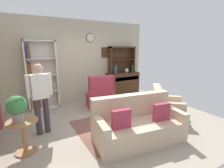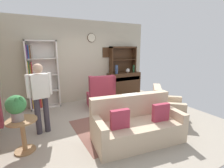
{
  "view_description": "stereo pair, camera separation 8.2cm",
  "coord_description": "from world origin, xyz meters",
  "px_view_note": "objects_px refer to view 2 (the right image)",
  "views": [
    {
      "loc": [
        -1.99,
        -3.41,
        1.88
      ],
      "look_at": [
        0.1,
        0.2,
        0.95
      ],
      "focal_mm": 26.23,
      "sensor_mm": 36.0,
      "label": 1
    },
    {
      "loc": [
        -1.91,
        -3.45,
        1.88
      ],
      "look_at": [
        0.1,
        0.2,
        0.95
      ],
      "focal_mm": 26.23,
      "sensor_mm": 36.0,
      "label": 2
    }
  ],
  "objects_px": {
    "vase_round": "(128,71)",
    "plant_stand": "(23,132)",
    "vase_tall": "(116,69)",
    "coffee_table": "(122,107)",
    "couch_floral": "(136,125)",
    "sideboard_hutch": "(123,56)",
    "person_reading": "(40,94)",
    "sideboard": "(124,83)",
    "potted_plant_large": "(16,106)",
    "bottle_wine": "(134,69)",
    "book_stack": "(123,103)",
    "armchair_floral": "(166,108)",
    "bookshelf": "(40,77)",
    "wingback_chair": "(101,96)"
  },
  "relations": [
    {
      "from": "vase_round",
      "to": "plant_stand",
      "type": "distance_m",
      "value": 4.3
    },
    {
      "from": "vase_tall",
      "to": "coffee_table",
      "type": "bearing_deg",
      "value": -115.89
    },
    {
      "from": "couch_floral",
      "to": "sideboard_hutch",
      "type": "bearing_deg",
      "value": 62.65
    },
    {
      "from": "sideboard_hutch",
      "to": "person_reading",
      "type": "bearing_deg",
      "value": -151.88
    },
    {
      "from": "plant_stand",
      "to": "vase_tall",
      "type": "bearing_deg",
      "value": 33.23
    },
    {
      "from": "couch_floral",
      "to": "sideboard",
      "type": "bearing_deg",
      "value": 61.75
    },
    {
      "from": "vase_tall",
      "to": "vase_round",
      "type": "relative_size",
      "value": 1.91
    },
    {
      "from": "vase_round",
      "to": "potted_plant_large",
      "type": "bearing_deg",
      "value": -150.67
    },
    {
      "from": "bottle_wine",
      "to": "vase_tall",
      "type": "bearing_deg",
      "value": 179.34
    },
    {
      "from": "book_stack",
      "to": "plant_stand",
      "type": "bearing_deg",
      "value": -173.02
    },
    {
      "from": "plant_stand",
      "to": "couch_floral",
      "type": "bearing_deg",
      "value": -18.05
    },
    {
      "from": "person_reading",
      "to": "coffee_table",
      "type": "bearing_deg",
      "value": -9.6
    },
    {
      "from": "armchair_floral",
      "to": "coffee_table",
      "type": "distance_m",
      "value": 1.17
    },
    {
      "from": "sideboard_hutch",
      "to": "armchair_floral",
      "type": "bearing_deg",
      "value": -94.82
    },
    {
      "from": "bookshelf",
      "to": "person_reading",
      "type": "bearing_deg",
      "value": -96.17
    },
    {
      "from": "vase_round",
      "to": "armchair_floral",
      "type": "bearing_deg",
      "value": -98.33
    },
    {
      "from": "sideboard",
      "to": "vase_round",
      "type": "distance_m",
      "value": 0.52
    },
    {
      "from": "bookshelf",
      "to": "couch_floral",
      "type": "height_order",
      "value": "bookshelf"
    },
    {
      "from": "potted_plant_large",
      "to": "coffee_table",
      "type": "relative_size",
      "value": 0.58
    },
    {
      "from": "wingback_chair",
      "to": "potted_plant_large",
      "type": "xyz_separation_m",
      "value": [
        -2.26,
        -1.39,
        0.51
      ]
    },
    {
      "from": "sideboard",
      "to": "couch_floral",
      "type": "relative_size",
      "value": 0.68
    },
    {
      "from": "plant_stand",
      "to": "potted_plant_large",
      "type": "bearing_deg",
      "value": -169.44
    },
    {
      "from": "sideboard",
      "to": "vase_tall",
      "type": "xyz_separation_m",
      "value": [
        -0.39,
        -0.08,
        0.57
      ]
    },
    {
      "from": "bottle_wine",
      "to": "couch_floral",
      "type": "relative_size",
      "value": 0.15
    },
    {
      "from": "wingback_chair",
      "to": "plant_stand",
      "type": "distance_m",
      "value": 2.61
    },
    {
      "from": "armchair_floral",
      "to": "sideboard",
      "type": "bearing_deg",
      "value": 84.97
    },
    {
      "from": "bottle_wine",
      "to": "sideboard",
      "type": "bearing_deg",
      "value": 167.11
    },
    {
      "from": "vase_round",
      "to": "wingback_chair",
      "type": "bearing_deg",
      "value": -154.44
    },
    {
      "from": "sideboard",
      "to": "vase_round",
      "type": "relative_size",
      "value": 7.65
    },
    {
      "from": "bookshelf",
      "to": "couch_floral",
      "type": "xyz_separation_m",
      "value": [
        1.48,
        -2.92,
        -0.69
      ]
    },
    {
      "from": "bookshelf",
      "to": "wingback_chair",
      "type": "xyz_separation_m",
      "value": [
        1.64,
        -0.87,
        -0.62
      ]
    },
    {
      "from": "sideboard_hutch",
      "to": "sideboard",
      "type": "bearing_deg",
      "value": -90.0
    },
    {
      "from": "sideboard",
      "to": "sideboard_hutch",
      "type": "bearing_deg",
      "value": 90.0
    },
    {
      "from": "vase_tall",
      "to": "person_reading",
      "type": "height_order",
      "value": "person_reading"
    },
    {
      "from": "person_reading",
      "to": "vase_round",
      "type": "bearing_deg",
      "value": 24.72
    },
    {
      "from": "book_stack",
      "to": "vase_tall",
      "type": "bearing_deg",
      "value": 64.72
    },
    {
      "from": "person_reading",
      "to": "bottle_wine",
      "type": "bearing_deg",
      "value": 22.81
    },
    {
      "from": "potted_plant_large",
      "to": "wingback_chair",
      "type": "bearing_deg",
      "value": 31.69
    },
    {
      "from": "vase_tall",
      "to": "potted_plant_large",
      "type": "height_order",
      "value": "vase_tall"
    },
    {
      "from": "person_reading",
      "to": "couch_floral",
      "type": "bearing_deg",
      "value": -36.8
    },
    {
      "from": "sideboard_hutch",
      "to": "bottle_wine",
      "type": "bearing_deg",
      "value": -26.96
    },
    {
      "from": "plant_stand",
      "to": "bookshelf",
      "type": "bearing_deg",
      "value": 75.76
    },
    {
      "from": "bottle_wine",
      "to": "armchair_floral",
      "type": "height_order",
      "value": "bottle_wine"
    },
    {
      "from": "plant_stand",
      "to": "person_reading",
      "type": "distance_m",
      "value": 0.87
    },
    {
      "from": "couch_floral",
      "to": "potted_plant_large",
      "type": "distance_m",
      "value": 2.28
    },
    {
      "from": "sideboard",
      "to": "vase_tall",
      "type": "distance_m",
      "value": 0.7
    },
    {
      "from": "sideboard",
      "to": "couch_floral",
      "type": "bearing_deg",
      "value": -118.25
    },
    {
      "from": "bottle_wine",
      "to": "coffee_table",
      "type": "relative_size",
      "value": 0.36
    },
    {
      "from": "vase_round",
      "to": "armchair_floral",
      "type": "xyz_separation_m",
      "value": [
        -0.34,
        -2.33,
        -0.72
      ]
    },
    {
      "from": "wingback_chair",
      "to": "book_stack",
      "type": "distance_m",
      "value": 1.11
    }
  ]
}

